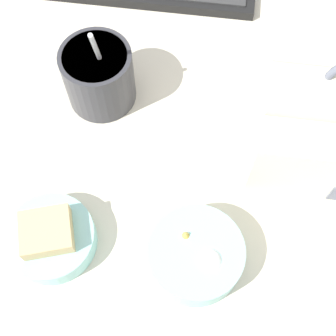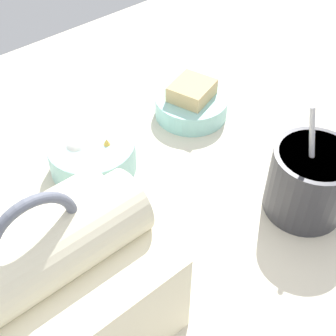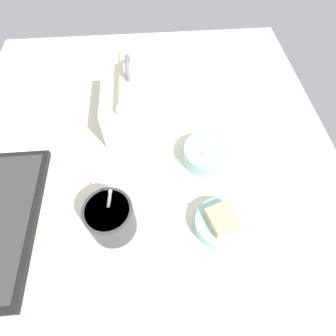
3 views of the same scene
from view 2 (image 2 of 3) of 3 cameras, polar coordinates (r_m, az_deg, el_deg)
desk_surface at (r=65.36cm, az=2.83°, el=-6.40°), size 140.00×110.00×2.00cm
lunch_bag at (r=49.97cm, az=-13.68°, el=-14.56°), size 21.78×17.16×22.05cm
soup_cup at (r=64.47cm, az=16.85°, el=-1.47°), size 10.87×10.87×16.76cm
bento_bowl_sandwich at (r=79.19cm, az=2.87°, el=7.91°), size 12.18×12.18×6.21cm
bento_bowl_snacks at (r=69.89cm, az=-9.15°, el=1.63°), size 12.85×12.85×5.93cm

